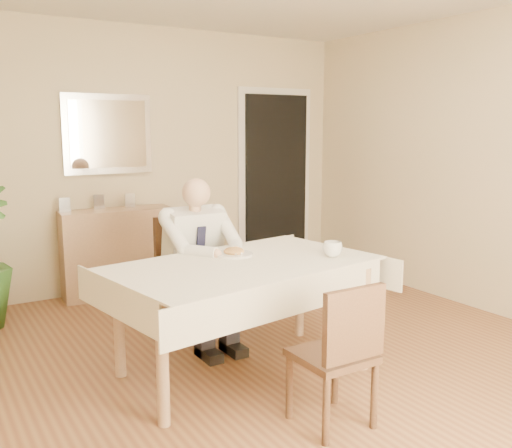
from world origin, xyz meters
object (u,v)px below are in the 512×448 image
sideboard (118,252)px  dining_table (243,275)px  coffee_mug (332,249)px  chair_far (187,268)px  seated_man (203,254)px  chair_near (341,349)px

sideboard → dining_table: bearing=-82.8°
coffee_mug → sideboard: size_ratio=0.12×
chair_far → seated_man: 0.34m
seated_man → dining_table: bearing=-90.0°
chair_near → coffee_mug: 0.96m
chair_far → dining_table: bearing=-91.4°
chair_near → coffee_mug: (0.52, 0.72, 0.35)m
dining_table → seated_man: size_ratio=1.50×
seated_man → sideboard: (-0.13, 1.61, -0.27)m
seated_man → sideboard: 1.64m
sideboard → coffee_mug: bearing=-69.1°
chair_near → seated_man: 1.51m
chair_near → seated_man: (-0.08, 1.49, 0.24)m
dining_table → chair_near: chair_near is taller
chair_near → sideboard: sideboard is taller
seated_man → sideboard: bearing=94.7°
dining_table → coffee_mug: coffee_mug is taller
seated_man → coffee_mug: 0.98m
dining_table → sideboard: 2.22m
dining_table → sideboard: bearing=84.4°
chair_far → sideboard: (-0.13, 1.32, -0.10)m
dining_table → seated_man: 0.59m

